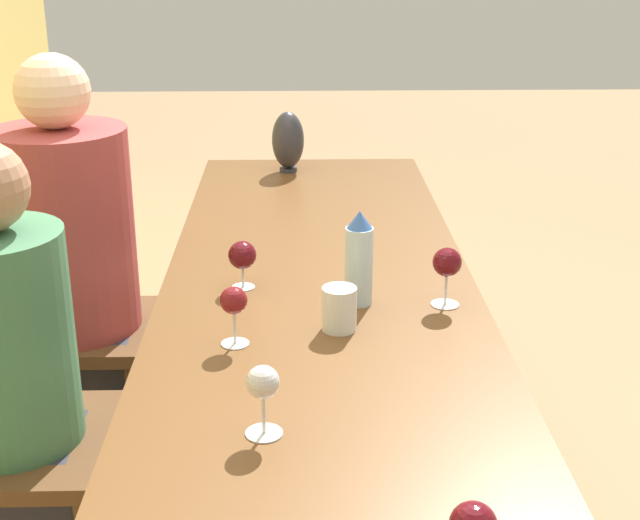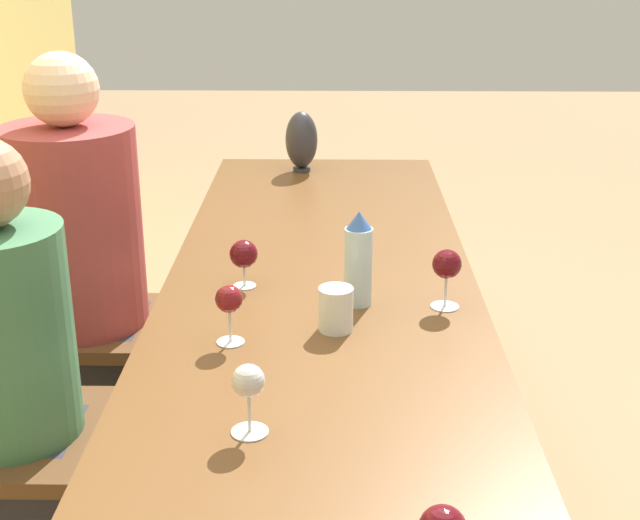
% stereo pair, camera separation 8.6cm
% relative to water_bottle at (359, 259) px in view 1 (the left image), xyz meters
% --- Properties ---
extents(ground_plane, '(14.00, 14.00, 0.00)m').
position_rel_water_bottle_xyz_m(ground_plane, '(0.13, 0.09, -0.84)').
color(ground_plane, '#937551').
extents(dining_table, '(2.62, 0.82, 0.72)m').
position_rel_water_bottle_xyz_m(dining_table, '(0.13, 0.09, -0.18)').
color(dining_table, brown).
rests_on(dining_table, ground_plane).
extents(water_bottle, '(0.07, 0.07, 0.24)m').
position_rel_water_bottle_xyz_m(water_bottle, '(0.00, 0.00, 0.00)').
color(water_bottle, silver).
rests_on(water_bottle, dining_table).
extents(water_tumbler, '(0.08, 0.08, 0.10)m').
position_rel_water_bottle_xyz_m(water_tumbler, '(-0.15, 0.05, -0.06)').
color(water_tumbler, silver).
rests_on(water_tumbler, dining_table).
extents(vase, '(0.12, 0.12, 0.23)m').
position_rel_water_bottle_xyz_m(vase, '(1.26, 0.18, 0.00)').
color(vase, '#2D2D33').
rests_on(vase, dining_table).
extents(wine_glass_0, '(0.07, 0.07, 0.13)m').
position_rel_water_bottle_xyz_m(wine_glass_0, '(0.11, 0.29, -0.03)').
color(wine_glass_0, silver).
rests_on(wine_glass_0, dining_table).
extents(wine_glass_1, '(0.07, 0.07, 0.15)m').
position_rel_water_bottle_xyz_m(wine_glass_1, '(-0.02, -0.21, -0.01)').
color(wine_glass_1, silver).
rests_on(wine_glass_1, dining_table).
extents(wine_glass_2, '(0.06, 0.06, 0.14)m').
position_rel_water_bottle_xyz_m(wine_glass_2, '(-0.22, 0.29, -0.02)').
color(wine_glass_2, silver).
rests_on(wine_glass_2, dining_table).
extents(wine_glass_3, '(0.07, 0.07, 0.14)m').
position_rel_water_bottle_xyz_m(wine_glass_3, '(-0.60, 0.21, -0.02)').
color(wine_glass_3, silver).
rests_on(wine_glass_3, dining_table).
extents(chair_far, '(0.44, 0.44, 0.90)m').
position_rel_water_bottle_xyz_m(chair_far, '(0.45, 0.89, -0.35)').
color(chair_far, brown).
rests_on(chair_far, ground_plane).
extents(person_near, '(0.32, 0.32, 1.19)m').
position_rel_water_bottle_xyz_m(person_near, '(-0.19, 0.81, -0.20)').
color(person_near, '#2D2D38').
rests_on(person_near, ground_plane).
extents(person_far, '(0.39, 0.39, 1.28)m').
position_rel_water_bottle_xyz_m(person_far, '(0.45, 0.81, -0.16)').
color(person_far, '#2D2D38').
rests_on(person_far, ground_plane).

